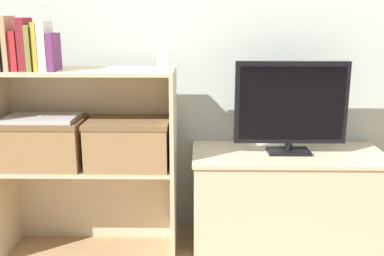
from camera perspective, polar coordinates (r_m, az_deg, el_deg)
wall_back at (r=2.53m, az=0.12°, el=13.08°), size 10.00×0.05×2.40m
tv_stand at (r=2.52m, az=11.82°, el=-8.93°), size 1.01×0.45×0.54m
tv at (r=2.37m, az=12.44°, el=2.83°), size 0.58×0.14×0.48m
bookshelf_lower_tier at (r=2.54m, az=-12.53°, el=-7.96°), size 0.92×0.32×0.48m
bookshelf_upper_tier at (r=2.40m, az=-13.14°, el=3.05°), size 0.92×0.32×0.50m
book_charcoal at (r=2.37m, az=-22.94°, el=9.73°), size 0.03×0.16×0.25m
book_tan at (r=2.36m, az=-22.20°, el=9.91°), size 0.03×0.14×0.26m
book_crimson at (r=2.34m, az=-21.35°, el=9.11°), size 0.03×0.12×0.19m
book_maroon at (r=2.33m, az=-20.40°, el=9.92°), size 0.04×0.13×0.25m
book_olive at (r=2.32m, az=-19.57°, el=9.56°), size 0.02×0.15×0.22m
book_mustard at (r=2.31m, az=-18.90°, el=9.76°), size 0.02×0.14×0.23m
book_ivory at (r=2.29m, az=-18.10°, el=9.89°), size 0.04×0.14×0.24m
book_plum at (r=2.28m, az=-17.13°, el=9.21°), size 0.03×0.15×0.18m
baby_monitor at (r=2.24m, az=-3.77°, el=8.78°), size 0.05×0.03×0.14m
storage_basket_left at (r=2.43m, az=-18.39°, el=-1.58°), size 0.42×0.29×0.24m
storage_basket_right at (r=2.32m, az=-8.07°, el=-1.70°), size 0.42×0.29×0.24m
laptop at (r=2.40m, az=-18.61°, el=1.21°), size 0.36×0.23×0.02m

